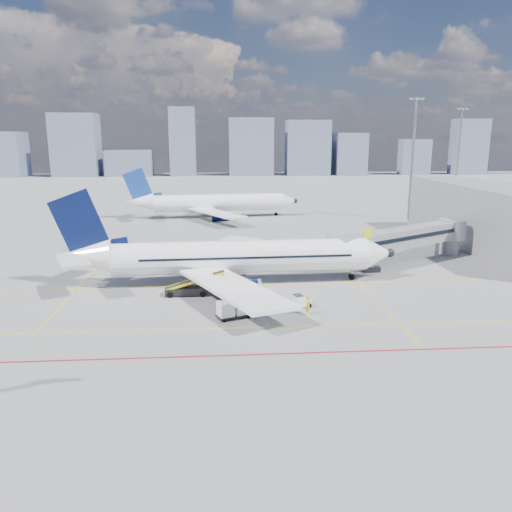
{
  "coord_description": "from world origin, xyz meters",
  "views": [
    {
      "loc": [
        -3.01,
        -49.86,
        17.33
      ],
      "look_at": [
        1.12,
        6.24,
        4.0
      ],
      "focal_mm": 35.0,
      "sensor_mm": 36.0,
      "label": 1
    }
  ],
  "objects": [
    {
      "name": "baggage_tug",
      "position": [
        5.29,
        -0.56,
        0.65
      ],
      "size": [
        2.15,
        1.58,
        1.36
      ],
      "rotation": [
        0.0,
        0.0,
        0.22
      ],
      "color": "white",
      "rests_on": "ground"
    },
    {
      "name": "ramp_worker",
      "position": [
        5.69,
        -2.85,
        1.0
      ],
      "size": [
        0.82,
        0.87,
        1.99
      ],
      "primitive_type": "imported",
      "rotation": [
        0.0,
        0.0,
        0.93
      ],
      "color": "gold",
      "rests_on": "ground"
    },
    {
      "name": "floodlight_mast_far",
      "position": [
        65.0,
        90.0,
        13.59
      ],
      "size": [
        3.2,
        0.61,
        25.45
      ],
      "color": "slate",
      "rests_on": "ground"
    },
    {
      "name": "terminal_block",
      "position": [
        39.95,
        26.0,
        5.0
      ],
      "size": [
        10.0,
        42.0,
        10.0
      ],
      "color": "gray",
      "rests_on": "ground"
    },
    {
      "name": "apron_markings",
      "position": [
        -0.58,
        -3.91,
        0.01
      ],
      "size": [
        90.0,
        35.12,
        0.01
      ],
      "color": "yellow",
      "rests_on": "ground"
    },
    {
      "name": "belt_loader",
      "position": [
        -6.7,
        4.46,
        0.72
      ],
      "size": [
        6.81,
        1.95,
        2.77
      ],
      "rotation": [
        0.0,
        0.0,
        0.02
      ],
      "color": "black",
      "rests_on": "ground"
    },
    {
      "name": "jet_bridge",
      "position": [
        23.51,
        16.91,
        3.74
      ],
      "size": [
        23.55,
        15.78,
        6.3
      ],
      "color": "gray",
      "rests_on": "ground"
    },
    {
      "name": "distant_skyline",
      "position": [
        -8.7,
        190.0,
        12.12
      ],
      "size": [
        258.31,
        15.25,
        31.19
      ],
      "color": "slate",
      "rests_on": "ground"
    },
    {
      "name": "second_aircraft",
      "position": [
        -4.68,
        61.35,
        3.22
      ],
      "size": [
        38.6,
        33.59,
        11.29
      ],
      "rotation": [
        0.0,
        0.0,
        0.1
      ],
      "color": "white",
      "rests_on": "ground"
    },
    {
      "name": "floodlight_mast_ne",
      "position": [
        38.0,
        55.0,
        13.59
      ],
      "size": [
        3.2,
        0.61,
        25.45
      ],
      "color": "slate",
      "rests_on": "ground"
    },
    {
      "name": "main_aircraft",
      "position": [
        -2.2,
        8.89,
        3.22
      ],
      "size": [
        41.39,
        36.05,
        12.06
      ],
      "rotation": [
        0.0,
        0.0,
        0.04
      ],
      "color": "white",
      "rests_on": "ground"
    },
    {
      "name": "cargo_dolly",
      "position": [
        -1.82,
        -3.33,
        1.0
      ],
      "size": [
        3.62,
        2.61,
        1.82
      ],
      "rotation": [
        0.0,
        0.0,
        0.38
      ],
      "color": "black",
      "rests_on": "ground"
    },
    {
      "name": "ground",
      "position": [
        0.0,
        0.0,
        0.0
      ],
      "size": [
        420.0,
        420.0,
        0.0
      ],
      "primitive_type": "plane",
      "color": "gray",
      "rests_on": "ground"
    }
  ]
}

